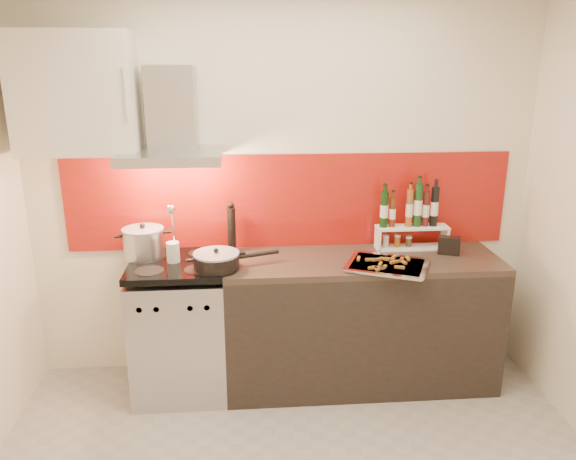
{
  "coord_description": "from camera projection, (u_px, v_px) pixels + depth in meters",
  "views": [
    {
      "loc": [
        -0.26,
        -2.3,
        2.16
      ],
      "look_at": [
        0.0,
        0.95,
        1.15
      ],
      "focal_mm": 35.0,
      "sensor_mm": 36.0,
      "label": 1
    }
  ],
  "objects": [
    {
      "name": "utensil_jar",
      "position": [
        173.0,
        246.0,
        3.53
      ],
      "size": [
        0.08,
        0.13,
        0.4
      ],
      "color": "silver",
      "rests_on": "range_stove"
    },
    {
      "name": "back_wall",
      "position": [
        283.0,
        189.0,
        3.79
      ],
      "size": [
        3.4,
        0.02,
        2.6
      ],
      "primitive_type": "cube",
      "color": "silver",
      "rests_on": "ground"
    },
    {
      "name": "counter",
      "position": [
        360.0,
        320.0,
        3.8
      ],
      "size": [
        1.8,
        0.6,
        0.9
      ],
      "color": "black",
      "rests_on": "ground"
    },
    {
      "name": "caddy_box",
      "position": [
        449.0,
        246.0,
        3.72
      ],
      "size": [
        0.15,
        0.11,
        0.12
      ],
      "primitive_type": "cube",
      "rotation": [
        0.0,
        0.0,
        -0.37
      ],
      "color": "black",
      "rests_on": "counter"
    },
    {
      "name": "pepper_mill",
      "position": [
        232.0,
        228.0,
        3.73
      ],
      "size": [
        0.05,
        0.05,
        0.35
      ],
      "color": "black",
      "rests_on": "counter"
    },
    {
      "name": "saute_pan",
      "position": [
        218.0,
        260.0,
        3.45
      ],
      "size": [
        0.54,
        0.29,
        0.13
      ],
      "color": "black",
      "rests_on": "range_stove"
    },
    {
      "name": "step_shelf",
      "position": [
        411.0,
        221.0,
        3.79
      ],
      "size": [
        0.49,
        0.13,
        0.45
      ],
      "color": "white",
      "rests_on": "counter"
    },
    {
      "name": "baking_tray",
      "position": [
        387.0,
        265.0,
        3.5
      ],
      "size": [
        0.6,
        0.54,
        0.03
      ],
      "color": "silver",
      "rests_on": "counter"
    },
    {
      "name": "stock_pot",
      "position": [
        144.0,
        243.0,
        3.63
      ],
      "size": [
        0.27,
        0.27,
        0.23
      ],
      "color": "#B7B7BA",
      "rests_on": "range_stove"
    },
    {
      "name": "range_stove",
      "position": [
        181.0,
        328.0,
        3.7
      ],
      "size": [
        0.6,
        0.6,
        0.91
      ],
      "color": "#B7B7BA",
      "rests_on": "ground"
    },
    {
      "name": "range_hood",
      "position": [
        171.0,
        127.0,
        3.45
      ],
      "size": [
        0.62,
        0.5,
        0.61
      ],
      "color": "#B7B7BA",
      "rests_on": "back_wall"
    },
    {
      "name": "backsplash",
      "position": [
        290.0,
        201.0,
        3.81
      ],
      "size": [
        3.0,
        0.02,
        0.64
      ],
      "primitive_type": "cube",
      "color": "maroon",
      "rests_on": "back_wall"
    },
    {
      "name": "upper_cabinet",
      "position": [
        75.0,
        93.0,
        3.34
      ],
      "size": [
        0.7,
        0.35,
        0.72
      ],
      "primitive_type": "cube",
      "color": "silver",
      "rests_on": "back_wall"
    }
  ]
}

